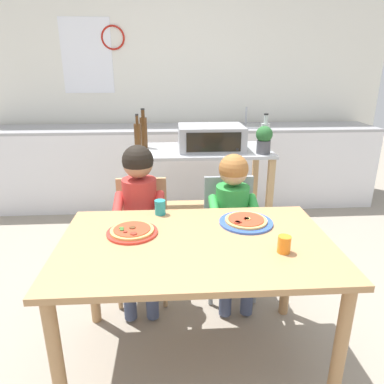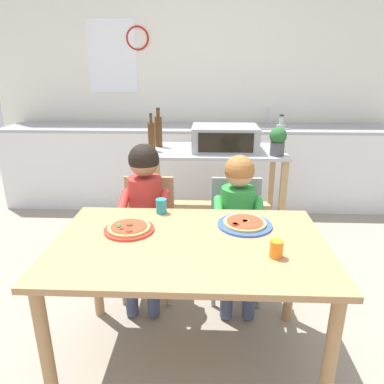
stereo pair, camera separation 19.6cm
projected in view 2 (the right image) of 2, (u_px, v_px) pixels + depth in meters
ground_plane at (196, 258)px, 3.02m from camera, size 11.09×11.09×0.00m
back_wall_tiled at (201, 83)px, 4.19m from camera, size 4.88×0.14×2.70m
kitchen_counter at (200, 166)px, 4.10m from camera, size 4.40×0.60×1.10m
kitchen_island_cart at (215, 182)px, 3.06m from camera, size 1.15×0.59×0.88m
toaster_oven at (225, 138)px, 2.91m from camera, size 0.53×0.40×0.20m
bottle_slim_sauce at (152, 136)px, 2.87m from camera, size 0.06×0.06×0.30m
bottle_brown_beer at (280, 137)px, 2.87m from camera, size 0.07×0.07×0.29m
bottle_clear_vinegar at (159, 131)px, 3.02m from camera, size 0.06×0.06×0.33m
potted_herb_plant at (278, 140)px, 2.72m from camera, size 0.13×0.13×0.22m
dining_table at (189, 259)px, 1.76m from camera, size 1.34×0.84×0.73m
dining_chair_left at (149, 227)px, 2.46m from camera, size 0.36×0.36×0.81m
dining_chair_right at (236, 229)px, 2.44m from camera, size 0.36×0.36×0.81m
child_in_red_shirt at (144, 206)px, 2.28m from camera, size 0.32×0.42×1.06m
child_in_green_shirt at (238, 213)px, 2.27m from camera, size 0.32×0.42×1.00m
pizza_plate_red_rimmed at (129, 228)px, 1.84m from camera, size 0.26×0.26×0.03m
pizza_plate_blue_rimmed at (245, 224)px, 1.89m from camera, size 0.29×0.29×0.03m
drinking_cup_orange at (276, 249)px, 1.57m from camera, size 0.06×0.06×0.08m
drinking_cup_teal at (161, 206)px, 2.05m from camera, size 0.06×0.06×0.09m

